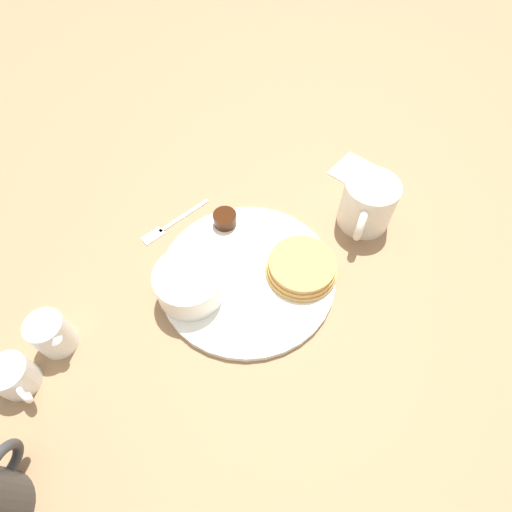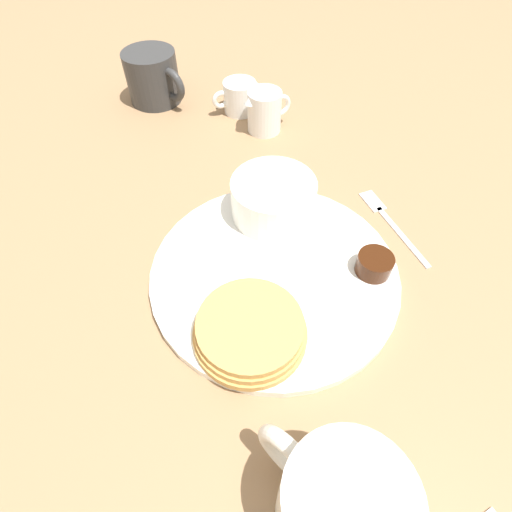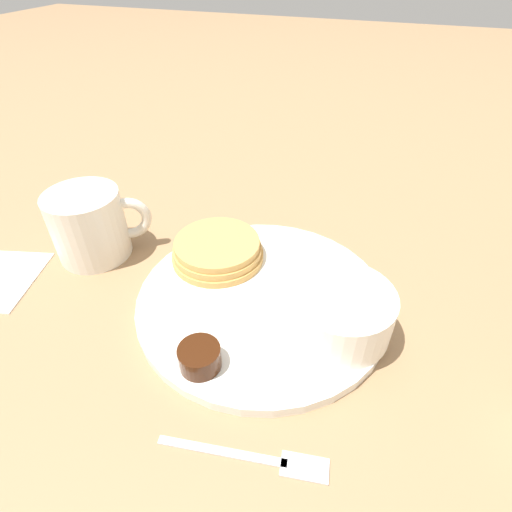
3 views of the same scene
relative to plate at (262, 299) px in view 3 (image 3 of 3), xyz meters
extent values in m
plane|color=#93704C|center=(0.00, 0.00, -0.01)|extent=(4.00, 4.00, 0.00)
cylinder|color=white|center=(0.00, 0.00, 0.00)|extent=(0.29, 0.29, 0.01)
cylinder|color=tan|center=(0.05, 0.07, 0.01)|extent=(0.12, 0.12, 0.01)
cylinder|color=tan|center=(0.05, 0.07, 0.02)|extent=(0.11, 0.11, 0.01)
cylinder|color=tan|center=(0.05, 0.07, 0.03)|extent=(0.11, 0.11, 0.01)
cylinder|color=white|center=(-0.02, -0.09, 0.03)|extent=(0.11, 0.11, 0.05)
cylinder|color=white|center=(-0.02, -0.09, 0.05)|extent=(0.09, 0.09, 0.01)
cylinder|color=#38190A|center=(-0.11, 0.03, 0.02)|extent=(0.04, 0.04, 0.02)
cylinder|color=white|center=(-0.04, -0.10, 0.02)|extent=(0.04, 0.04, 0.02)
sphere|color=white|center=(-0.04, -0.10, 0.04)|extent=(0.02, 0.02, 0.02)
cylinder|color=silver|center=(0.01, 0.24, 0.04)|extent=(0.09, 0.09, 0.09)
torus|color=silver|center=(0.04, 0.20, 0.04)|extent=(0.04, 0.06, 0.06)
cube|color=silver|center=(-0.17, -0.02, 0.00)|extent=(0.02, 0.11, 0.00)
cube|color=silver|center=(-0.16, -0.09, 0.00)|extent=(0.03, 0.04, 0.00)
cube|color=white|center=(-0.07, 0.32, 0.00)|extent=(0.13, 0.11, 0.00)
camera|label=1|loc=(0.29, -0.18, 0.56)|focal=28.00mm
camera|label=2|loc=(0.08, 0.26, 0.37)|focal=28.00mm
camera|label=3|loc=(-0.31, -0.10, 0.33)|focal=28.00mm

